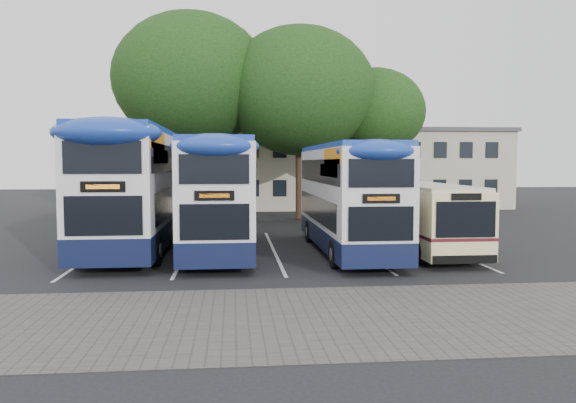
# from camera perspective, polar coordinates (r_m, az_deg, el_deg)

# --- Properties ---
(ground) EXTENTS (120.00, 120.00, 0.00)m
(ground) POSITION_cam_1_polar(r_m,az_deg,el_deg) (18.72, 11.27, -7.09)
(ground) COLOR black
(ground) RESTS_ON ground
(paving_strip) EXTENTS (40.00, 6.00, 0.01)m
(paving_strip) POSITION_cam_1_polar(r_m,az_deg,el_deg) (13.50, 9.26, -11.39)
(paving_strip) COLOR #595654
(paving_strip) RESTS_ON ground
(bay_lines) EXTENTS (14.12, 11.00, 0.01)m
(bay_lines) POSITION_cam_1_polar(r_m,az_deg,el_deg) (22.91, -1.48, -4.97)
(bay_lines) COLOR silver
(bay_lines) RESTS_ON ground
(depot_building) EXTENTS (32.40, 8.40, 6.20)m
(depot_building) POSITION_cam_1_polar(r_m,az_deg,el_deg) (44.89, 1.28, 3.46)
(depot_building) COLOR #C0B09A
(depot_building) RESTS_ON ground
(lamp_post) EXTENTS (0.25, 1.05, 9.06)m
(lamp_post) POSITION_cam_1_polar(r_m,az_deg,el_deg) (39.26, 11.31, 6.13)
(lamp_post) COLOR gray
(lamp_post) RESTS_ON ground
(tree_left) EXTENTS (9.67, 9.67, 12.79)m
(tree_left) POSITION_cam_1_polar(r_m,az_deg,el_deg) (35.97, -9.78, 12.08)
(tree_left) COLOR black
(tree_left) RESTS_ON ground
(tree_mid) EXTENTS (9.29, 9.29, 11.89)m
(tree_mid) POSITION_cam_1_polar(r_m,az_deg,el_deg) (35.11, 1.19, 11.13)
(tree_mid) COLOR black
(tree_mid) RESTS_ON ground
(tree_right) EXTENTS (6.49, 6.49, 9.58)m
(tree_right) POSITION_cam_1_polar(r_m,az_deg,el_deg) (36.74, 8.77, 8.98)
(tree_right) COLOR black
(tree_right) RESTS_ON ground
(bus_dd_left) EXTENTS (2.85, 11.74, 4.89)m
(bus_dd_left) POSITION_cam_1_polar(r_m,az_deg,el_deg) (23.74, -15.15, 1.74)
(bus_dd_left) COLOR #0F1638
(bus_dd_left) RESTS_ON ground
(bus_dd_mid) EXTENTS (2.58, 10.63, 4.43)m
(bus_dd_mid) POSITION_cam_1_polar(r_m,az_deg,el_deg) (22.51, -7.03, 1.08)
(bus_dd_mid) COLOR #0F1638
(bus_dd_mid) RESTS_ON ground
(bus_dd_right) EXTENTS (2.48, 10.23, 4.26)m
(bus_dd_right) POSITION_cam_1_polar(r_m,az_deg,el_deg) (22.37, 6.03, 0.84)
(bus_dd_right) COLOR #0F1638
(bus_dd_right) RESTS_ON ground
(bus_single) EXTENTS (2.32, 9.12, 2.72)m
(bus_single) POSITION_cam_1_polar(r_m,az_deg,el_deg) (23.43, 13.16, -1.09)
(bus_single) COLOR #FDEFA9
(bus_single) RESTS_ON ground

